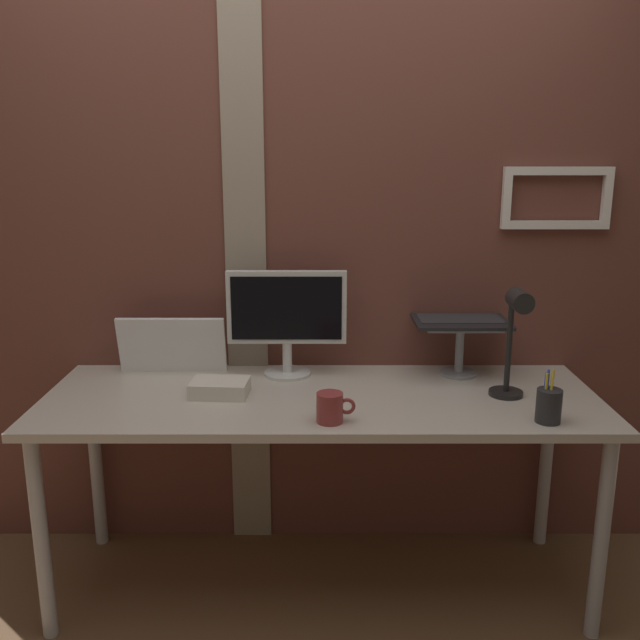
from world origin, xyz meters
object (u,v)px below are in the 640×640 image
object	(u,v)px
laptop	(457,306)
pen_cup	(548,405)
desk_lamp	(513,331)
whiteboard_panel	(171,345)
monitor	(286,314)
coffee_mug	(330,408)

from	to	relation	value
laptop	pen_cup	bearing A→B (deg)	-70.39
desk_lamp	pen_cup	xyz separation A→B (m)	(0.07, -0.19, -0.19)
whiteboard_panel	pen_cup	xyz separation A→B (m)	(1.30, -0.50, -0.06)
monitor	whiteboard_panel	xyz separation A→B (m)	(-0.45, 0.03, -0.13)
monitor	desk_lamp	bearing A→B (deg)	-19.53
pen_cup	laptop	bearing A→B (deg)	109.61
whiteboard_panel	coffee_mug	size ratio (longest dim) A/B	3.31
monitor	pen_cup	world-z (taller)	monitor
monitor	whiteboard_panel	size ratio (longest dim) A/B	1.09
monitor	laptop	bearing A→B (deg)	6.17
monitor	pen_cup	xyz separation A→B (m)	(0.85, -0.47, -0.19)
monitor	whiteboard_panel	distance (m)	0.47
laptop	pen_cup	size ratio (longest dim) A/B	2.05
monitor	pen_cup	bearing A→B (deg)	-28.94
laptop	coffee_mug	world-z (taller)	laptop
whiteboard_panel	coffee_mug	distance (m)	0.79
pen_cup	monitor	bearing A→B (deg)	151.06
monitor	coffee_mug	size ratio (longest dim) A/B	3.61
monitor	coffee_mug	xyz separation A→B (m)	(0.16, -0.47, -0.19)
coffee_mug	monitor	bearing A→B (deg)	108.65
laptop	monitor	bearing A→B (deg)	-173.83
pen_cup	desk_lamp	bearing A→B (deg)	109.66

